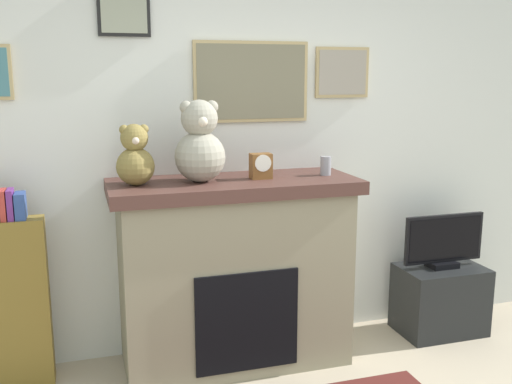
% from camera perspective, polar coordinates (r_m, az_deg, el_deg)
% --- Properties ---
extents(back_wall, '(5.20, 0.15, 2.60)m').
position_cam_1_polar(back_wall, '(3.88, -2.54, 3.76)').
color(back_wall, silver).
rests_on(back_wall, ground_plane).
extents(fireplace, '(1.52, 0.63, 1.20)m').
position_cam_1_polar(fireplace, '(3.70, -2.13, -7.82)').
color(fireplace, gray).
rests_on(fireplace, ground_plane).
extents(bookshelf, '(0.47, 0.16, 1.24)m').
position_cam_1_polar(bookshelf, '(3.72, -23.32, -9.39)').
color(bookshelf, brown).
rests_on(bookshelf, ground_plane).
extents(tv_stand, '(0.59, 0.40, 0.49)m').
position_cam_1_polar(tv_stand, '(4.44, 17.58, -10.00)').
color(tv_stand, black).
rests_on(tv_stand, ground_plane).
extents(television, '(0.61, 0.14, 0.38)m').
position_cam_1_polar(television, '(4.30, 17.94, -4.70)').
color(television, black).
rests_on(television, tv_stand).
extents(candle_jar, '(0.07, 0.07, 0.12)m').
position_cam_1_polar(candle_jar, '(3.72, 6.85, 2.58)').
color(candle_jar, gray).
rests_on(candle_jar, fireplace).
extents(mantel_clock, '(0.13, 0.10, 0.16)m').
position_cam_1_polar(mantel_clock, '(3.57, 0.48, 2.57)').
color(mantel_clock, brown).
rests_on(mantel_clock, fireplace).
extents(teddy_bear_brown, '(0.22, 0.22, 0.36)m').
position_cam_1_polar(teddy_bear_brown, '(3.41, -11.77, 3.29)').
color(teddy_bear_brown, olive).
rests_on(teddy_bear_brown, fireplace).
extents(teddy_bear_tan, '(0.30, 0.30, 0.49)m').
position_cam_1_polar(teddy_bear_tan, '(3.45, -5.53, 4.58)').
color(teddy_bear_tan, gray).
rests_on(teddy_bear_tan, fireplace).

